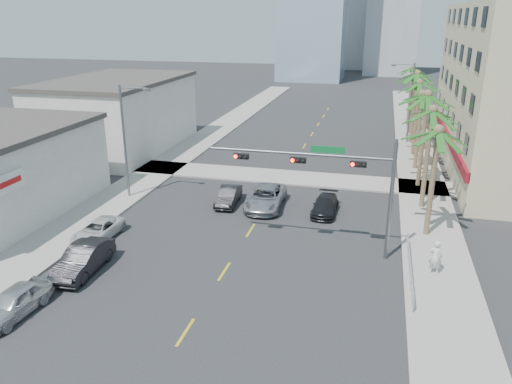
% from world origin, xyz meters
% --- Properties ---
extents(ground, '(260.00, 260.00, 0.00)m').
position_xyz_m(ground, '(0.00, 0.00, 0.00)').
color(ground, '#262628').
rests_on(ground, ground).
extents(sidewalk_right, '(4.00, 120.00, 0.15)m').
position_xyz_m(sidewalk_right, '(12.00, 20.00, 0.07)').
color(sidewalk_right, gray).
rests_on(sidewalk_right, ground).
extents(sidewalk_left, '(4.00, 120.00, 0.15)m').
position_xyz_m(sidewalk_left, '(-12.00, 20.00, 0.07)').
color(sidewalk_left, gray).
rests_on(sidewalk_left, ground).
extents(sidewalk_cross, '(80.00, 4.00, 0.15)m').
position_xyz_m(sidewalk_cross, '(0.00, 22.00, 0.07)').
color(sidewalk_cross, gray).
rests_on(sidewalk_cross, ground).
extents(building_left_far, '(11.00, 18.00, 7.20)m').
position_xyz_m(building_left_far, '(-19.50, 28.00, 3.60)').
color(building_left_far, beige).
rests_on(building_left_far, ground).
extents(traffic_signal_mast, '(11.12, 0.54, 7.20)m').
position_xyz_m(traffic_signal_mast, '(5.78, 7.95, 5.06)').
color(traffic_signal_mast, slate).
rests_on(traffic_signal_mast, ground).
extents(palm_tree_0, '(4.80, 4.80, 7.80)m').
position_xyz_m(palm_tree_0, '(11.60, 12.00, 7.08)').
color(palm_tree_0, brown).
rests_on(palm_tree_0, ground).
extents(palm_tree_1, '(4.80, 4.80, 8.16)m').
position_xyz_m(palm_tree_1, '(11.60, 17.20, 7.43)').
color(palm_tree_1, brown).
rests_on(palm_tree_1, ground).
extents(palm_tree_2, '(4.80, 4.80, 8.52)m').
position_xyz_m(palm_tree_2, '(11.60, 22.40, 7.78)').
color(palm_tree_2, brown).
rests_on(palm_tree_2, ground).
extents(palm_tree_3, '(4.80, 4.80, 7.80)m').
position_xyz_m(palm_tree_3, '(11.60, 27.60, 7.08)').
color(palm_tree_3, brown).
rests_on(palm_tree_3, ground).
extents(palm_tree_4, '(4.80, 4.80, 8.16)m').
position_xyz_m(palm_tree_4, '(11.60, 32.80, 7.43)').
color(palm_tree_4, brown).
rests_on(palm_tree_4, ground).
extents(palm_tree_5, '(4.80, 4.80, 8.52)m').
position_xyz_m(palm_tree_5, '(11.60, 38.00, 7.78)').
color(palm_tree_5, brown).
rests_on(palm_tree_5, ground).
extents(palm_tree_6, '(4.80, 4.80, 7.80)m').
position_xyz_m(palm_tree_6, '(11.60, 43.20, 7.08)').
color(palm_tree_6, brown).
rests_on(palm_tree_6, ground).
extents(palm_tree_7, '(4.80, 4.80, 8.16)m').
position_xyz_m(palm_tree_7, '(11.60, 48.40, 7.43)').
color(palm_tree_7, brown).
rests_on(palm_tree_7, ground).
extents(streetlight_left, '(2.55, 0.25, 9.00)m').
position_xyz_m(streetlight_left, '(-11.00, 14.00, 5.06)').
color(streetlight_left, slate).
rests_on(streetlight_left, ground).
extents(streetlight_right, '(2.55, 0.25, 9.00)m').
position_xyz_m(streetlight_right, '(11.00, 38.00, 5.06)').
color(streetlight_right, slate).
rests_on(streetlight_right, ground).
extents(guardrail, '(0.08, 8.08, 1.00)m').
position_xyz_m(guardrail, '(10.30, 6.00, 0.67)').
color(guardrail, silver).
rests_on(guardrail, ground).
extents(car_parked_near, '(1.96, 4.28, 1.42)m').
position_xyz_m(car_parked_near, '(-8.64, -2.66, 0.71)').
color(car_parked_near, silver).
rests_on(car_parked_near, ground).
extents(car_parked_mid, '(1.89, 4.87, 1.58)m').
position_xyz_m(car_parked_mid, '(-7.80, 2.06, 0.79)').
color(car_parked_mid, black).
rests_on(car_parked_mid, ground).
extents(car_parked_far, '(2.17, 4.36, 1.19)m').
position_xyz_m(car_parked_far, '(-9.40, 6.31, 0.59)').
color(car_parked_far, silver).
rests_on(car_parked_far, ground).
extents(car_lane_left, '(1.67, 4.13, 1.33)m').
position_xyz_m(car_lane_left, '(-2.95, 14.47, 0.67)').
color(car_lane_left, black).
rests_on(car_lane_left, ground).
extents(car_lane_center, '(2.79, 5.73, 1.57)m').
position_xyz_m(car_lane_center, '(0.01, 14.52, 0.79)').
color(car_lane_center, '#ADACB1').
rests_on(car_lane_center, ground).
extents(car_lane_right, '(1.78, 4.23, 1.22)m').
position_xyz_m(car_lane_right, '(4.57, 14.39, 0.61)').
color(car_lane_right, black).
rests_on(car_lane_right, ground).
extents(pedestrian, '(0.73, 0.49, 1.99)m').
position_xyz_m(pedestrian, '(11.65, 6.51, 1.14)').
color(pedestrian, white).
rests_on(pedestrian, sidewalk_right).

